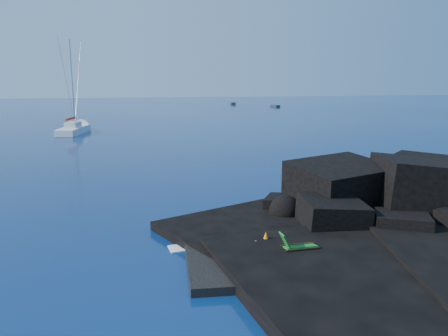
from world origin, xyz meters
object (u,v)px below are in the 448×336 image
at_px(distant_boat_a, 233,104).
at_px(sailboat, 74,133).
at_px(sunbather, 245,243).
at_px(marker_cone, 266,238).
at_px(distant_boat_b, 275,107).
at_px(deck_chair, 300,242).

bearing_deg(distant_boat_a, sailboat, -110.97).
relative_size(sunbather, marker_cone, 2.94).
xyz_separation_m(distant_boat_a, distant_boat_b, (8.56, -17.89, 0.00)).
bearing_deg(distant_boat_b, sunbather, -115.74).
relative_size(deck_chair, distant_boat_a, 0.34).
height_order(sailboat, sunbather, sailboat).
relative_size(deck_chair, distant_boat_b, 0.37).
bearing_deg(marker_cone, sailboat, 103.98).
distance_m(deck_chair, marker_cone, 1.78).
bearing_deg(distant_boat_a, sunbather, -95.09).
bearing_deg(deck_chair, sunbather, 146.40).
relative_size(sunbather, distant_boat_b, 0.41).
distance_m(sailboat, sunbather, 52.15).
bearing_deg(sunbather, marker_cone, 17.59).
relative_size(sailboat, marker_cone, 22.58).
relative_size(sunbather, distant_boat_a, 0.38).
relative_size(sailboat, distant_boat_b, 3.15).
bearing_deg(distant_boat_a, deck_chair, -94.09).
bearing_deg(sailboat, sunbather, -65.86).
bearing_deg(marker_cone, sunbather, -175.26).
xyz_separation_m(sailboat, sunbather, (11.65, -50.83, 0.52)).
bearing_deg(marker_cone, deck_chair, -53.60).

